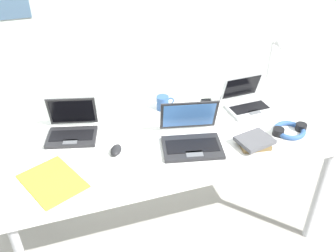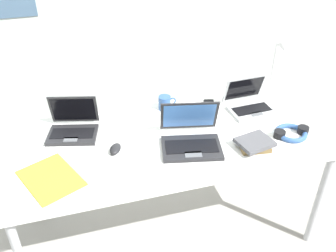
% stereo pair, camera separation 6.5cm
% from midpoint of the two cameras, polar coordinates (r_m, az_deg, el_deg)
% --- Properties ---
extents(ground_plane, '(12.00, 12.00, 0.00)m').
position_cam_midpoint_polar(ground_plane, '(2.59, -0.74, -15.21)').
color(ground_plane, gray).
extents(desk, '(1.80, 0.80, 0.74)m').
position_cam_midpoint_polar(desk, '(2.13, -0.88, -3.07)').
color(desk, white).
rests_on(desk, ground_plane).
extents(desk_lamp, '(0.12, 0.18, 0.40)m').
position_cam_midpoint_polar(desk_lamp, '(2.52, 14.91, 8.75)').
color(desk_lamp, white).
rests_on(desk_lamp, desk).
extents(laptop_mid_desk, '(0.37, 0.36, 0.23)m').
position_cam_midpoint_polar(laptop_mid_desk, '(2.02, 2.64, -1.72)').
color(laptop_mid_desk, '#232326').
rests_on(laptop_mid_desk, desk).
extents(laptop_far_corner, '(0.32, 0.29, 0.20)m').
position_cam_midpoint_polar(laptop_far_corner, '(2.17, -15.26, -0.43)').
color(laptop_far_corner, '#232326').
rests_on(laptop_far_corner, desk).
extents(laptop_front_right, '(0.28, 0.25, 0.20)m').
position_cam_midpoint_polar(laptop_front_right, '(2.39, 11.18, 3.60)').
color(laptop_front_right, '#B7BABC').
rests_on(laptop_front_right, desk).
extents(computer_mouse, '(0.09, 0.11, 0.03)m').
position_cam_midpoint_polar(computer_mouse, '(2.00, -8.85, -3.65)').
color(computer_mouse, black).
rests_on(computer_mouse, desk).
extents(cell_phone, '(0.10, 0.15, 0.01)m').
position_cam_midpoint_polar(cell_phone, '(2.40, 5.18, 3.29)').
color(cell_phone, black).
rests_on(cell_phone, desk).
extents(headphones, '(0.21, 0.18, 0.04)m').
position_cam_midpoint_polar(headphones, '(2.23, 17.28, -0.60)').
color(headphones, '#335999').
rests_on(headphones, desk).
extents(book_stack, '(0.21, 0.18, 0.05)m').
position_cam_midpoint_polar(book_stack, '(2.07, 12.15, -2.36)').
color(book_stack, brown).
rests_on(book_stack, desk).
extents(paper_folder_back_right, '(0.34, 0.38, 0.01)m').
position_cam_midpoint_polar(paper_folder_back_right, '(1.90, -18.16, -8.02)').
color(paper_folder_back_right, gold).
rests_on(paper_folder_back_right, desk).
extents(coffee_mug, '(0.11, 0.08, 0.09)m').
position_cam_midpoint_polar(coffee_mug, '(2.33, -1.56, 3.54)').
color(coffee_mug, '#2D518C').
rests_on(coffee_mug, desk).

